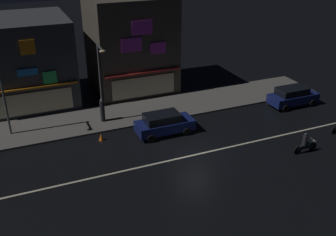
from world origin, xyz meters
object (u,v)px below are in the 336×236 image
object	(u,v)px
streetlamp_west	(1,85)
pedestrian_on_sidewalk	(102,111)
parked_car_trailing	(164,123)
traffic_cone	(101,137)
motorcycle_following	(305,144)
streetlamp_mid	(101,78)
parked_car_near_kerb	(293,96)

from	to	relation	value
streetlamp_west	pedestrian_on_sidewalk	bearing A→B (deg)	-2.88
streetlamp_west	parked_car_trailing	xyz separation A→B (m)	(10.56, -3.98, -3.17)
streetlamp_west	parked_car_trailing	distance (m)	11.72
pedestrian_on_sidewalk	traffic_cone	size ratio (longest dim) A/B	3.49
traffic_cone	pedestrian_on_sidewalk	bearing A→B (deg)	72.98
streetlamp_west	traffic_cone	distance (m)	7.73
pedestrian_on_sidewalk	motorcycle_following	world-z (taller)	pedestrian_on_sidewalk
traffic_cone	streetlamp_west	bearing A→B (deg)	152.42
pedestrian_on_sidewalk	parked_car_trailing	world-z (taller)	pedestrian_on_sidewalk
parked_car_trailing	traffic_cone	size ratio (longest dim) A/B	7.82
streetlamp_west	streetlamp_mid	distance (m)	6.89
streetlamp_mid	traffic_cone	size ratio (longest dim) A/B	11.30
streetlamp_mid	traffic_cone	distance (m)	4.46
pedestrian_on_sidewalk	parked_car_near_kerb	xyz separation A→B (m)	(15.94, -3.10, -0.16)
streetlamp_west	pedestrian_on_sidewalk	xyz separation A→B (m)	(6.84, -0.34, -3.01)
streetlamp_west	streetlamp_mid	size ratio (longest dim) A/B	1.05
streetlamp_west	pedestrian_on_sidewalk	distance (m)	7.48
pedestrian_on_sidewalk	parked_car_trailing	distance (m)	5.20
parked_car_near_kerb	motorcycle_following	size ratio (longest dim) A/B	2.26
parked_car_trailing	motorcycle_following	xyz separation A→B (m)	(7.83, -6.24, -0.24)
streetlamp_mid	motorcycle_following	distance (m)	15.34
streetlamp_west	motorcycle_following	xyz separation A→B (m)	(18.39, -10.22, -3.41)
parked_car_trailing	traffic_cone	distance (m)	4.69
parked_car_near_kerb	motorcycle_following	world-z (taller)	parked_car_near_kerb
streetlamp_mid	parked_car_near_kerb	world-z (taller)	streetlamp_mid
streetlamp_west	parked_car_trailing	bearing A→B (deg)	-20.64
pedestrian_on_sidewalk	traffic_cone	distance (m)	3.01
parked_car_trailing	motorcycle_following	bearing A→B (deg)	-38.55
motorcycle_following	pedestrian_on_sidewalk	bearing A→B (deg)	-42.02
pedestrian_on_sidewalk	parked_car_near_kerb	size ratio (longest dim) A/B	0.45
streetlamp_mid	pedestrian_on_sidewalk	xyz separation A→B (m)	(-0.02, 0.28, -2.83)
streetlamp_west	parked_car_near_kerb	size ratio (longest dim) A/B	1.52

